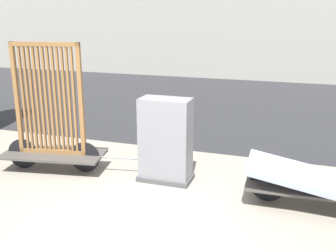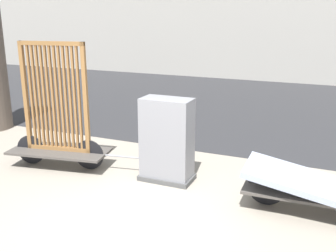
% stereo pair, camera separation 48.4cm
% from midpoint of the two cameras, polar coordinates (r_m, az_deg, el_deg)
% --- Properties ---
extents(ground_plane, '(60.00, 60.00, 0.00)m').
position_cam_midpoint_polar(ground_plane, '(5.37, -3.05, -14.06)').
color(ground_plane, gray).
extents(road_strip, '(56.00, 9.13, 0.01)m').
position_cam_midpoint_polar(road_strip, '(12.23, 12.96, 2.97)').
color(road_strip, '#2D2D30').
rests_on(road_strip, ground_plane).
extents(bike_cart_with_bedframe, '(2.51, 1.02, 2.24)m').
position_cam_midpoint_polar(bike_cart_with_bedframe, '(7.16, -13.88, 0.03)').
color(bike_cart_with_bedframe, '#4C4742').
rests_on(bike_cart_with_bedframe, ground_plane).
extents(bike_cart_with_mattress, '(2.51, 0.95, 0.63)m').
position_cam_midpoint_polar(bike_cart_with_mattress, '(5.92, 22.16, -8.16)').
color(bike_cart_with_mattress, '#4C4742').
rests_on(bike_cart_with_mattress, ground_plane).
extents(utility_cabinet, '(0.88, 0.50, 1.39)m').
position_cam_midpoint_polar(utility_cabinet, '(6.42, 1.99, -2.46)').
color(utility_cabinet, '#4C4C4C').
rests_on(utility_cabinet, ground_plane).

